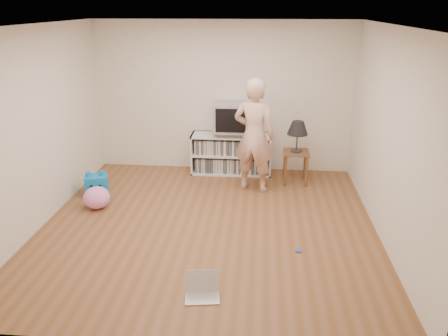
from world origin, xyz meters
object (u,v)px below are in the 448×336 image
laptop (202,289)px  media_unit (231,154)px  person (254,136)px  plush_pink (97,198)px  plush_blue (97,185)px  side_table (296,159)px  crt_tv (232,117)px  table_lamp (298,129)px  dvd_deck (231,133)px

laptop → media_unit: bearing=81.5°
person → laptop: 2.96m
media_unit → person: person is taller
person → plush_pink: (-2.27, -0.90, -0.74)m
plush_pink → media_unit: bearing=41.2°
plush_blue → plush_pink: (0.18, -0.47, -0.00)m
media_unit → laptop: size_ratio=3.63×
side_table → plush_pink: bearing=-157.2°
person → plush_blue: bearing=25.6°
person → laptop: size_ratio=4.69×
crt_tv → plush_blue: bearing=-150.7°
side_table → person: (-0.69, -0.35, 0.49)m
person → laptop: bearing=96.5°
person → plush_pink: size_ratio=4.70×
side_table → plush_blue: bearing=-166.0°
crt_tv → laptop: 3.65m
crt_tv → table_lamp: (1.10, -0.37, -0.08)m
crt_tv → table_lamp: crt_tv is taller
media_unit → laptop: (-0.04, -3.54, -0.28)m
plush_blue → plush_pink: 0.50m
table_lamp → plush_pink: size_ratio=1.34×
person → plush_blue: (-2.45, -0.43, -0.74)m
plush_pink → person: bearing=21.5°
side_table → laptop: bearing=-109.9°
table_lamp → plush_pink: bearing=-157.2°
side_table → person: person is taller
laptop → plush_blue: size_ratio=0.98×
dvd_deck → side_table: 1.20m
side_table → person: 0.92m
dvd_deck → crt_tv: 0.29m
dvd_deck → laptop: size_ratio=1.17×
crt_tv → table_lamp: 1.16m
media_unit → person: 1.01m
table_lamp → person: 0.78m
plush_blue → dvd_deck: bearing=14.1°
table_lamp → dvd_deck: bearing=161.4°
table_lamp → laptop: size_ratio=1.33×
media_unit → plush_blue: size_ratio=3.56×
dvd_deck → side_table: (1.10, -0.37, -0.32)m
crt_tv → side_table: 1.31m
side_table → person: bearing=-153.1°
table_lamp → media_unit: bearing=160.7°
media_unit → laptop: bearing=-90.7°
person → laptop: (-0.45, -2.81, -0.84)m
media_unit → side_table: (1.10, -0.39, 0.07)m
media_unit → crt_tv: (0.00, -0.02, 0.67)m
dvd_deck → laptop: bearing=-90.7°
table_lamp → plush_pink: (-2.97, -1.25, -0.78)m
dvd_deck → person: person is taller
table_lamp → laptop: table_lamp is taller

